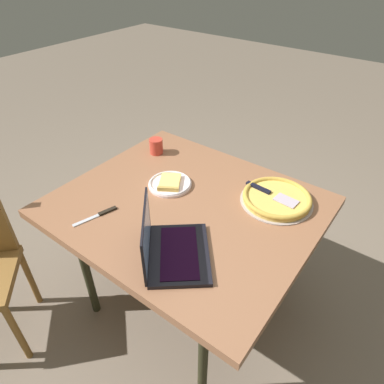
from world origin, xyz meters
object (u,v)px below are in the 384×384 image
(laptop, at_px, (169,248))
(pizza_tray, at_px, (277,198))
(drink_cup, at_px, (156,146))
(table_knife, at_px, (100,214))
(pizza_plate, at_px, (170,184))
(dining_table, at_px, (186,212))

(laptop, relative_size, pizza_tray, 1.18)
(laptop, height_order, drink_cup, laptop)
(table_knife, bearing_deg, pizza_plate, -106.45)
(laptop, height_order, pizza_plate, laptop)
(laptop, bearing_deg, table_knife, 0.25)
(pizza_plate, bearing_deg, laptop, 129.71)
(drink_cup, bearing_deg, pizza_plate, 143.05)
(laptop, xyz_separation_m, pizza_tray, (-0.19, -0.59, -0.02))
(pizza_plate, relative_size, drink_cup, 2.48)
(dining_table, xyz_separation_m, drink_cup, (0.44, -0.28, 0.10))
(pizza_tray, bearing_deg, table_knife, 43.76)
(pizza_tray, bearing_deg, pizza_plate, 22.70)
(pizza_tray, relative_size, drink_cup, 3.88)
(pizza_tray, xyz_separation_m, table_knife, (0.62, 0.59, -0.02))
(dining_table, height_order, pizza_plate, pizza_plate)
(dining_table, relative_size, pizza_plate, 5.40)
(dining_table, height_order, pizza_tray, pizza_tray)
(laptop, relative_size, table_knife, 1.96)
(laptop, xyz_separation_m, drink_cup, (0.60, -0.59, 0.00))
(pizza_plate, relative_size, table_knife, 1.06)
(laptop, xyz_separation_m, pizza_plate, (0.32, -0.38, -0.03))
(laptop, height_order, table_knife, laptop)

